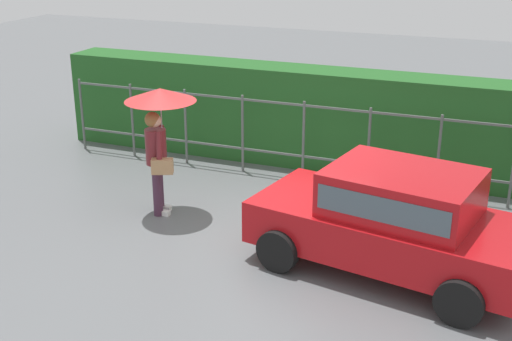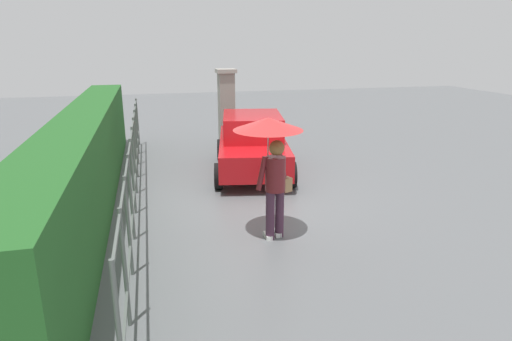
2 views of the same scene
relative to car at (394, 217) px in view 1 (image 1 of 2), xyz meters
name	(u,v)px [view 1 (image 1 of 2)]	position (x,y,z in m)	size (l,w,h in m)	color
ground_plane	(279,236)	(-1.79, 0.44, -0.80)	(40.00, 40.00, 0.00)	slate
car	(394,217)	(0.00, 0.00, 0.00)	(3.94, 2.39, 1.48)	#B71116
pedestrian	(159,118)	(-3.89, 0.60, 0.81)	(1.14, 1.14, 2.08)	#47283D
fence_section	(336,141)	(-1.61, 2.89, 0.02)	(10.95, 0.05, 1.50)	#59605B
hedge_row	(348,121)	(-1.61, 3.78, 0.15)	(11.90, 0.90, 1.90)	#235B23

